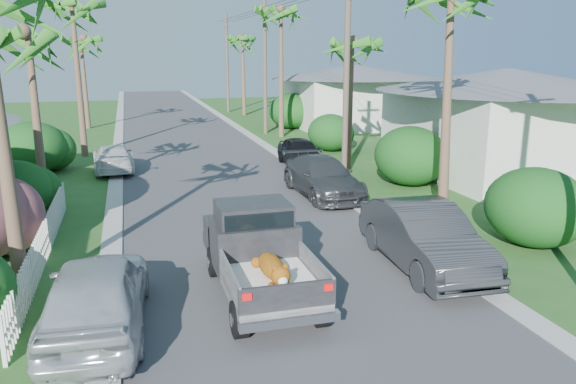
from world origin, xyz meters
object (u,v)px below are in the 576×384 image
object	(u,v)px
house_right_near	(503,126)
parked_car_ln	(97,295)
parked_car_rm	(323,177)
palm_l_c	(72,4)
palm_r_b	(351,42)
palm_r_d	(243,38)
parked_car_rf	(301,152)
pickup_truck	(256,248)
parked_car_lf	(113,158)
utility_pole_b	(346,74)
palm_l_b	(27,33)
house_right_far	(354,98)
utility_pole_d	(227,62)
palm_l_d	(81,39)
parked_car_rn	(424,237)
utility_pole_c	(265,66)
palm_r_c	(281,10)

from	to	relation	value
house_right_near	parked_car_ln	bearing A→B (deg)	-147.52
parked_car_rm	palm_l_c	bearing A→B (deg)	127.06
palm_r_b	palm_r_d	bearing A→B (deg)	90.23
parked_car_rf	house_right_near	xyz separation A→B (m)	(8.51, -4.05, 1.52)
pickup_truck	palm_r_b	distance (m)	15.67
parked_car_rf	house_right_near	distance (m)	9.55
parked_car_lf	palm_r_d	world-z (taller)	palm_r_d
parked_car_rf	parked_car_ln	distance (m)	17.56
pickup_truck	utility_pole_b	xyz separation A→B (m)	(6.49, 10.85, 3.59)
parked_car_ln	palm_l_c	size ratio (longest dim) A/B	0.52
palm_l_c	palm_l_b	bearing A→B (deg)	-94.57
pickup_truck	palm_l_c	world-z (taller)	palm_l_c
house_right_far	utility_pole_d	xyz separation A→B (m)	(-7.40, 13.00, 2.48)
parked_car_ln	house_right_near	world-z (taller)	house_right_near
palm_l_c	utility_pole_d	size ratio (longest dim) A/B	1.02
palm_l_c	utility_pole_b	distance (m)	15.05
palm_l_b	palm_r_d	size ratio (longest dim) A/B	0.93
palm_r_d	utility_pole_d	size ratio (longest dim) A/B	0.89
palm_l_d	parked_car_lf	bearing A→B (deg)	-82.87
parked_car_rn	parked_car_ln	xyz separation A→B (m)	(-8.02, -1.36, -0.03)
parked_car_ln	utility_pole_d	xyz separation A→B (m)	(10.02, 42.09, 3.79)
parked_car_rm	house_right_near	world-z (taller)	house_right_near
house_right_near	palm_r_b	bearing A→B (deg)	154.89
house_right_far	utility_pole_c	xyz separation A→B (m)	(-7.40, -2.00, 2.48)
palm_l_c	utility_pole_b	xyz separation A→B (m)	(11.60, -9.00, -3.31)
utility_pole_b	utility_pole_d	distance (m)	30.00
pickup_truck	utility_pole_c	xyz separation A→B (m)	(6.49, 25.85, 3.59)
parked_car_ln	utility_pole_b	bearing A→B (deg)	-125.70
parked_car_rm	palm_r_c	world-z (taller)	palm_r_c
parked_car_rf	palm_r_d	size ratio (longest dim) A/B	0.51
parked_car_rf	palm_r_b	xyz separation A→B (m)	(2.11, -1.05, 5.25)
palm_r_d	utility_pole_c	size ratio (longest dim) A/B	0.89
utility_pole_c	parked_car_rm	bearing A→B (deg)	-96.42
parked_car_ln	palm_r_c	bearing A→B (deg)	-108.99
palm_r_c	palm_r_d	bearing A→B (deg)	88.77
parked_car_ln	parked_car_rm	bearing A→B (deg)	-126.78
palm_l_d	utility_pole_c	size ratio (longest dim) A/B	0.86
house_right_far	parked_car_ln	bearing A→B (deg)	-120.91
house_right_near	utility_pole_b	bearing A→B (deg)	172.30
pickup_truck	parked_car_lf	xyz separation A→B (m)	(-3.52, 15.12, -0.38)
parked_car_rm	house_right_far	size ratio (longest dim) A/B	0.56
parked_car_rn	house_right_far	distance (m)	29.31
palm_r_c	pickup_truck	bearing A→B (deg)	-106.55
pickup_truck	parked_car_ln	size ratio (longest dim) A/B	1.08
palm_l_c	house_right_far	world-z (taller)	palm_l_c
parked_car_rm	palm_l_b	distance (m)	11.86
utility_pole_b	utility_pole_c	world-z (taller)	same
palm_r_d	utility_pole_d	world-z (taller)	utility_pole_d
palm_l_b	utility_pole_b	bearing A→B (deg)	4.61
parked_car_rf	utility_pole_c	bearing A→B (deg)	85.75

